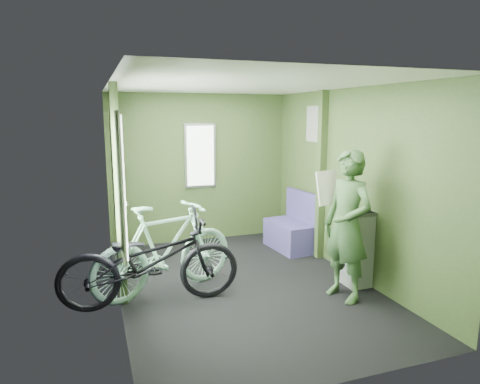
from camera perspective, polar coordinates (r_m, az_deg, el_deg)
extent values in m
plane|color=black|center=(5.16, 0.38, -12.30)|extent=(4.00, 4.00, 0.00)
cube|color=silver|center=(4.77, 0.41, 14.11)|extent=(2.80, 4.00, 0.02)
cube|color=#374B23|center=(6.73, -5.36, 3.16)|extent=(2.80, 0.02, 2.30)
cube|color=#374B23|center=(3.07, 13.11, -5.73)|extent=(2.80, 0.02, 2.30)
cube|color=#374B23|center=(4.57, -16.39, -0.64)|extent=(0.02, 4.00, 2.30)
cube|color=#374B23|center=(5.46, 14.37, 1.21)|extent=(0.02, 4.00, 2.30)
cube|color=#374B23|center=(4.57, -15.89, -0.61)|extent=(0.08, 0.12, 2.30)
cube|color=silver|center=(3.99, -15.46, 0.80)|extent=(0.02, 0.56, 1.34)
cube|color=silver|center=(5.08, -16.34, 2.73)|extent=(0.02, 0.56, 1.34)
cube|color=white|center=(3.94, -15.69, 8.42)|extent=(0.00, 0.12, 0.12)
cube|color=white|center=(5.04, -16.53, 8.72)|extent=(0.00, 0.12, 0.12)
cylinder|color=silver|center=(4.58, -14.99, -1.17)|extent=(0.03, 0.40, 0.03)
cube|color=#374B23|center=(5.94, 10.77, 2.06)|extent=(0.10, 0.10, 2.30)
cube|color=white|center=(6.16, 9.83, 8.92)|extent=(0.02, 0.40, 0.50)
cube|color=silver|center=(6.67, -5.29, 4.82)|extent=(0.50, 0.02, 1.00)
imported|color=black|center=(4.76, -11.63, -14.55)|extent=(1.90, 0.81, 1.04)
imported|color=#8CC8AC|center=(5.02, -9.75, -13.11)|extent=(1.81, 1.05, 1.06)
imported|color=#3B5E33|center=(4.71, 14.10, -4.40)|extent=(0.53, 0.68, 1.63)
cube|color=silver|center=(4.83, 11.63, 0.55)|extent=(0.32, 0.18, 0.38)
cube|color=gray|center=(5.23, 15.11, -7.14)|extent=(0.26, 0.37, 0.90)
cube|color=navy|center=(6.44, 6.61, -5.79)|extent=(0.53, 0.86, 0.41)
cube|color=navy|center=(6.42, 8.30, -1.89)|extent=(0.13, 0.82, 0.46)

